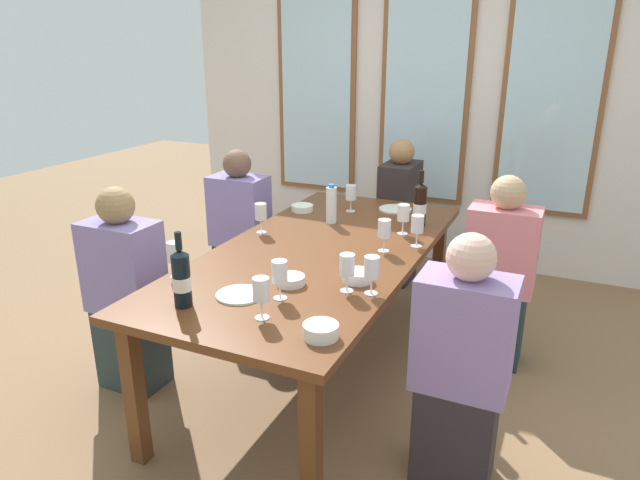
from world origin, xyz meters
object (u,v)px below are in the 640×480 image
wine_glass_3 (417,225)px  wine_glass_5 (261,290)px  tasting_bowl_2 (321,331)px  seated_person_0 (240,234)px  dining_table (320,261)px  white_plate_1 (240,295)px  seated_person_1 (499,276)px  wine_glass_0 (403,214)px  wine_glass_4 (372,268)px  tasting_bowl_1 (290,280)px  wine_glass_1 (261,213)px  wine_glass_2 (280,272)px  wine_bottle_1 (420,204)px  seated_person_3 (461,370)px  white_plate_0 (395,209)px  tasting_bowl_0 (357,276)px  wine_glass_7 (384,230)px  seated_person_2 (126,296)px  seated_person_4 (399,216)px  wine_glass_8 (175,253)px  water_bottle (331,205)px  wine_glass_9 (351,194)px  tasting_bowl_3 (302,208)px  wine_glass_6 (347,266)px  wine_bottle_0 (182,278)px

wine_glass_3 → wine_glass_5: same height
tasting_bowl_2 → wine_glass_3: wine_glass_3 is taller
wine_glass_5 → seated_person_0: 1.75m
dining_table → white_plate_1: white_plate_1 is taller
wine_glass_3 → seated_person_1: 0.60m
dining_table → wine_glass_0: 0.57m
white_plate_1 → wine_glass_5: wine_glass_5 is taller
wine_glass_4 → tasting_bowl_1: bearing=-171.3°
wine_glass_1 → wine_glass_2: (0.52, -0.74, 0.00)m
white_plate_1 → wine_glass_1: 0.87m
wine_glass_5 → wine_bottle_1: bearing=80.2°
dining_table → wine_glass_3: (0.46, 0.25, 0.19)m
wine_glass_3 → seated_person_3: size_ratio=0.16×
tasting_bowl_2 → wine_glass_1: wine_glass_1 is taller
white_plate_0 → tasting_bowl_0: bearing=-80.8°
dining_table → seated_person_0: seated_person_0 is taller
white_plate_0 → wine_glass_5: size_ratio=1.23×
wine_glass_7 → seated_person_1: bearing=38.1°
white_plate_0 → white_plate_1: same height
seated_person_2 → seated_person_4: same height
wine_glass_8 → water_bottle: bearing=73.3°
wine_glass_5 → wine_glass_9: (-0.23, 1.55, -0.00)m
seated_person_4 → tasting_bowl_3: bearing=-115.5°
dining_table → seated_person_2: bearing=-148.4°
wine_glass_6 → seated_person_2: seated_person_2 is taller
tasting_bowl_2 → water_bottle: size_ratio=0.57×
white_plate_1 → wine_glass_4: 0.58m
seated_person_1 → tasting_bowl_0: bearing=-121.9°
white_plate_1 → seated_person_0: size_ratio=0.19×
white_plate_0 → dining_table: bearing=-99.0°
wine_glass_1 → seated_person_2: size_ratio=0.16×
wine_bottle_0 → seated_person_3: bearing=16.9°
wine_glass_3 → white_plate_1: bearing=-119.5°
seated_person_2 → wine_glass_4: bearing=5.0°
seated_person_0 → seated_person_2: 1.12m
wine_glass_0 → wine_glass_4: bearing=-82.4°
tasting_bowl_3 → wine_glass_6: (0.74, -1.05, 0.10)m
dining_table → wine_bottle_0: 0.91m
white_plate_0 → wine_glass_9: bearing=-148.2°
tasting_bowl_3 → wine_glass_7: wine_glass_7 is taller
wine_bottle_1 → tasting_bowl_0: 0.94m
tasting_bowl_3 → wine_glass_4: bearing=-50.7°
wine_glass_0 → wine_glass_1: bearing=-157.0°
wine_glass_8 → tasting_bowl_2: bearing=-15.8°
dining_table → tasting_bowl_2: size_ratio=16.17×
wine_glass_7 → seated_person_3: size_ratio=0.16×
wine_glass_9 → seated_person_2: 1.51m
wine_glass_1 → wine_glass_4: (0.86, -0.53, 0.00)m
wine_bottle_1 → wine_glass_1: 0.94m
wine_glass_5 → wine_glass_0: bearing=80.7°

